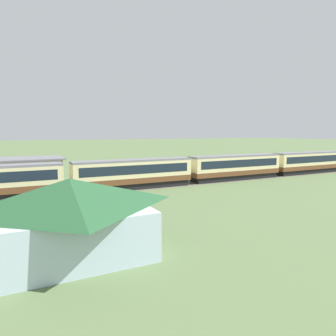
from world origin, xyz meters
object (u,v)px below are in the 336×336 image
Objects in this scene: station_building at (20,171)px; cottage_dark_green_roof at (70,215)px; passenger_train at (191,169)px; parked_car_grey at (20,207)px; parked_car_grey_2 at (73,200)px.

station_building is 31.47m from cottage_dark_green_roof.
passenger_train is at bearing 43.47° from cottage_dark_green_roof.
parked_car_grey_2 reaches higher than parked_car_grey.
station_building is at bearing 94.98° from cottage_dark_green_roof.
station_building is at bearing 112.79° from parked_car_grey_2.
parked_car_grey is 1.05× the size of parked_car_grey_2.
passenger_train is at bearing 15.10° from parked_car_grey.
passenger_train is 20.23m from parked_car_grey_2.
cottage_dark_green_roof is 14.12m from parked_car_grey_2.
station_building is 18.03m from parked_car_grey.
parked_car_grey_2 is at bearing 80.51° from cottage_dark_green_roof.
cottage_dark_green_roof reaches higher than parked_car_grey.
cottage_dark_green_roof is 2.27× the size of parked_car_grey_2.
station_building is at bearing 88.49° from parked_car_grey.
parked_car_grey is 5.32m from parked_car_grey_2.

